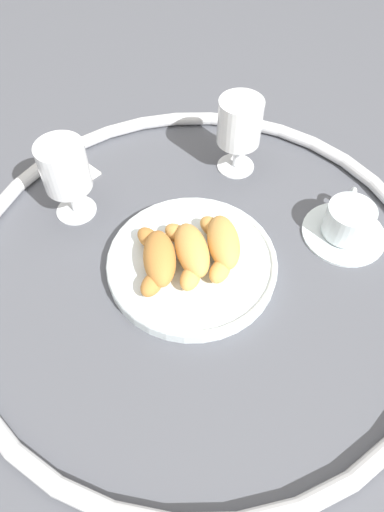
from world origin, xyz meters
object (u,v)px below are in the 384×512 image
croissant_large (222,245)px  juice_glass_right (65,170)px  croissant_extra (157,257)px  croissant_small (190,251)px  sugar_packet (85,171)px  pastry_plate (192,263)px  coffee_cup_near (347,223)px  juice_glass_left (239,126)px

croissant_large → juice_glass_right: (0.18, 0.20, 0.05)m
croissant_extra → croissant_small: bearing=-94.9°
sugar_packet → pastry_plate: bearing=174.9°
pastry_plate → sugar_packet: size_ratio=5.24×
sugar_packet → juice_glass_right: bearing=131.4°
coffee_cup_near → sugar_packet: 0.47m
juice_glass_right → pastry_plate: bearing=-139.1°
croissant_extra → juice_glass_left: juice_glass_left is taller
sugar_packet → croissant_extra: bearing=165.0°
croissant_small → sugar_packet: (0.26, 0.12, -0.04)m
pastry_plate → juice_glass_right: 0.25m
croissant_large → juice_glass_left: juice_glass_left is taller
croissant_large → croissant_extra: bearing=85.6°
croissant_small → juice_glass_left: (0.19, -0.15, 0.05)m
croissant_extra → juice_glass_left: size_ratio=0.96×
pastry_plate → juice_glass_right: (0.17, 0.15, 0.08)m
croissant_large → sugar_packet: bearing=32.0°
croissant_extra → coffee_cup_near: 0.31m
croissant_extra → juice_glass_right: bearing=30.1°
coffee_cup_near → juice_glass_right: (0.19, 0.41, 0.07)m
croissant_extra → coffee_cup_near: (-0.02, -0.31, -0.02)m
croissant_large → juice_glass_right: bearing=48.1°
coffee_cup_near → pastry_plate: bearing=87.6°
juice_glass_right → croissant_extra: bearing=-149.9°
croissant_small → sugar_packet: croissant_small is taller
coffee_cup_near → sugar_packet: size_ratio=2.72×
coffee_cup_near → juice_glass_left: 0.24m
pastry_plate → croissant_small: (0.00, 0.00, 0.03)m
pastry_plate → croissant_small: bearing=86.4°
pastry_plate → coffee_cup_near: 0.26m
croissant_extra → juice_glass_right: juice_glass_right is taller
coffee_cup_near → juice_glass_left: juice_glass_left is taller
pastry_plate → croissant_large: size_ratio=1.95×
croissant_extra → croissant_large: bearing=-94.4°
coffee_cup_near → sugar_packet: bearing=54.0°
sugar_packet → croissant_large: bearing=-177.6°
croissant_large → croissant_small: (0.00, 0.05, 0.00)m
croissant_large → coffee_cup_near: bearing=-92.1°
croissant_small → coffee_cup_near: 0.26m
croissant_large → juice_glass_left: (0.20, -0.10, 0.05)m
croissant_large → croissant_extra: (0.01, 0.10, 0.00)m
coffee_cup_near → croissant_extra: bearing=87.2°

